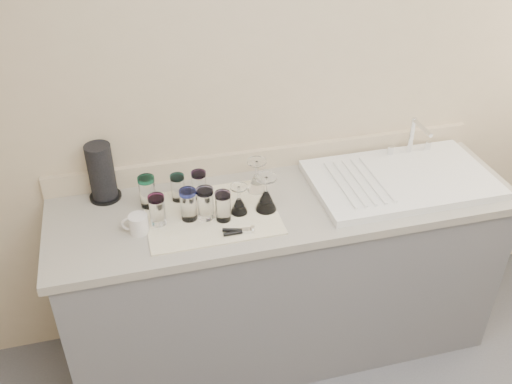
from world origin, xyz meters
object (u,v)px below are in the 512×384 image
object	(u,v)px
tumbler_extra	(223,206)
tumbler_lavender	(205,203)
sink_unit	(401,179)
tumbler_blue	(188,204)
tumbler_purple	(199,185)
goblet_back_right	(257,180)
paper_towel_roll	(102,173)
tumbler_teal	(147,191)
white_mug	(138,224)
can_opener	(239,231)
tumbler_magenta	(157,210)
goblet_front_right	(266,198)
tumbler_cyan	(178,187)
goblet_front_left	(239,203)

from	to	relation	value
tumbler_extra	tumbler_lavender	bearing A→B (deg)	155.41
sink_unit	tumbler_blue	size ratio (longest dim) A/B	5.88
tumbler_purple	goblet_back_right	size ratio (longest dim) A/B	0.85
tumbler_purple	tumbler_lavender	size ratio (longest dim) A/B	0.91
sink_unit	paper_towel_roll	size ratio (longest dim) A/B	3.14
tumbler_teal	white_mug	world-z (taller)	tumbler_teal
tumbler_teal	paper_towel_roll	bearing A→B (deg)	146.18
can_opener	tumbler_blue	bearing A→B (deg)	140.22
tumbler_magenta	tumbler_lavender	size ratio (longest dim) A/B	0.95
goblet_front_right	tumbler_blue	bearing A→B (deg)	177.21
tumbler_cyan	paper_towel_roll	world-z (taller)	paper_towel_roll
tumbler_magenta	goblet_front_left	bearing A→B (deg)	-1.36
tumbler_purple	tumbler_magenta	world-z (taller)	tumbler_magenta
tumbler_lavender	goblet_back_right	bearing A→B (deg)	29.73
sink_unit	can_opener	world-z (taller)	sink_unit
can_opener	white_mug	bearing A→B (deg)	163.30
can_opener	paper_towel_roll	bearing A→B (deg)	141.59
goblet_front_left	goblet_back_right	bearing A→B (deg)	51.52
goblet_front_right	paper_towel_roll	xyz separation A→B (m)	(-0.66, 0.27, 0.06)
can_opener	sink_unit	bearing A→B (deg)	13.08
goblet_front_left	white_mug	world-z (taller)	goblet_front_left
tumbler_teal	tumbler_extra	world-z (taller)	tumbler_teal
tumbler_magenta	tumbler_lavender	distance (m)	0.20
tumbler_lavender	tumbler_extra	distance (m)	0.07
can_opener	goblet_back_right	bearing A→B (deg)	62.13
goblet_front_right	paper_towel_roll	size ratio (longest dim) A/B	0.63
goblet_back_right	can_opener	world-z (taller)	goblet_back_right
goblet_back_right	tumbler_magenta	bearing A→B (deg)	-163.23
goblet_front_left	goblet_front_right	bearing A→B (deg)	-3.29
tumbler_extra	goblet_front_right	world-z (taller)	goblet_front_right
paper_towel_roll	tumbler_extra	bearing A→B (deg)	-32.49
tumbler_purple	tumbler_lavender	bearing A→B (deg)	-89.95
tumbler_lavender	sink_unit	bearing A→B (deg)	3.23
tumbler_cyan	tumbler_blue	distance (m)	0.15
tumbler_cyan	tumbler_lavender	bearing A→B (deg)	-60.21
tumbler_extra	can_opener	xyz separation A→B (m)	(0.04, -0.11, -0.06)
sink_unit	goblet_front_left	xyz separation A→B (m)	(-0.77, -0.05, 0.03)
paper_towel_roll	goblet_front_right	bearing A→B (deg)	-22.49
sink_unit	tumbler_lavender	world-z (taller)	sink_unit
goblet_front_right	paper_towel_roll	distance (m)	0.72
tumbler_cyan	goblet_front_left	bearing A→B (deg)	-34.18
tumbler_extra	goblet_front_left	xyz separation A→B (m)	(0.07, 0.03, -0.02)
sink_unit	tumbler_teal	bearing A→B (deg)	175.15
tumbler_purple	can_opener	world-z (taller)	tumbler_purple
tumbler_blue	can_opener	size ratio (longest dim) A/B	1.09
sink_unit	tumbler_cyan	xyz separation A→B (m)	(-1.01, 0.11, 0.05)
can_opener	white_mug	world-z (taller)	white_mug
tumbler_teal	tumbler_blue	distance (m)	0.21
goblet_back_right	white_mug	size ratio (longest dim) A/B	1.29
tumbler_magenta	white_mug	world-z (taller)	tumbler_magenta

